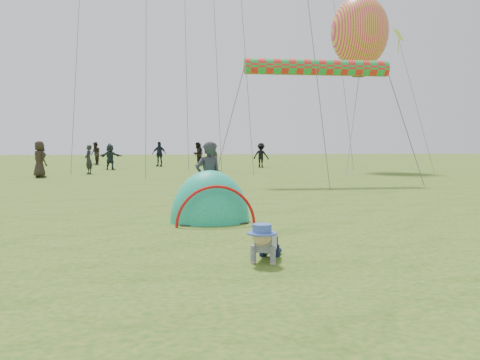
{
  "coord_description": "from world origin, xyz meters",
  "views": [
    {
      "loc": [
        -1.79,
        -8.12,
        1.7
      ],
      "look_at": [
        -0.37,
        1.8,
        1.0
      ],
      "focal_mm": 40.0,
      "sensor_mm": 36.0,
      "label": 1
    }
  ],
  "objects": [
    {
      "name": "crowd_person_14",
      "position": [
        -2.08,
        30.73,
        0.89
      ],
      "size": [
        1.13,
        0.77,
        1.78
      ],
      "primitive_type": "imported",
      "rotation": [
        0.0,
        0.0,
        5.93
      ],
      "color": "#191F30",
      "rests_on": "ground"
    },
    {
      "name": "standing_adult",
      "position": [
        -0.77,
        4.14,
        0.86
      ],
      "size": [
        0.73,
        0.6,
        1.73
      ],
      "primitive_type": "imported",
      "rotation": [
        0.0,
        0.0,
        3.48
      ],
      "color": "#2D2E33",
      "rests_on": "ground"
    },
    {
      "name": "crowd_person_12",
      "position": [
        -5.82,
        21.81,
        0.79
      ],
      "size": [
        0.47,
        0.63,
        1.58
      ],
      "primitive_type": "imported",
      "rotation": [
        0.0,
        0.0,
        4.54
      ],
      "color": "#232329",
      "rests_on": "ground"
    },
    {
      "name": "crowd_person_8",
      "position": [
        1.23,
        36.76,
        0.83
      ],
      "size": [
        0.78,
        1.05,
        1.65
      ],
      "primitive_type": "imported",
      "rotation": [
        0.0,
        0.0,
        5.15
      ],
      "color": "#2B3C4C",
      "rests_on": "ground"
    },
    {
      "name": "rainbow_tube_kite",
      "position": [
        4.43,
        13.14,
        4.75
      ],
      "size": [
        5.95,
        0.64,
        0.64
      ],
      "primitive_type": "cylinder",
      "rotation": [
        0.0,
        1.57,
        0.0
      ],
      "color": "red"
    },
    {
      "name": "crowd_person_3",
      "position": [
        1.25,
        24.69,
        0.85
      ],
      "size": [
        1.06,
        1.26,
        1.7
      ],
      "primitive_type": "imported",
      "rotation": [
        0.0,
        0.0,
        4.24
      ],
      "color": "#27282D",
      "rests_on": "ground"
    },
    {
      "name": "crowd_person_4",
      "position": [
        -7.77,
        19.06,
        0.89
      ],
      "size": [
        1.01,
        1.03,
        1.79
      ],
      "primitive_type": "imported",
      "rotation": [
        0.0,
        0.0,
        2.31
      ],
      "color": "black",
      "rests_on": "ground"
    },
    {
      "name": "crowd_person_0",
      "position": [
        -6.23,
        37.65,
        0.83
      ],
      "size": [
        0.67,
        0.51,
        1.65
      ],
      "primitive_type": "imported",
      "rotation": [
        0.0,
        0.0,
        2.94
      ],
      "color": "#262730",
      "rests_on": "ground"
    },
    {
      "name": "popup_tent",
      "position": [
        -0.81,
        3.3,
        0.0
      ],
      "size": [
        1.87,
        1.6,
        2.23
      ],
      "primitive_type": "ellipsoid",
      "rotation": [
        0.0,
        0.0,
        0.11
      ],
      "color": "#099B50",
      "rests_on": "ground"
    },
    {
      "name": "crowd_person_7",
      "position": [
        -6.94,
        34.05,
        0.88
      ],
      "size": [
        0.98,
        1.06,
        1.76
      ],
      "primitive_type": "imported",
      "rotation": [
        0.0,
        0.0,
        5.18
      ],
      "color": "#2A221D",
      "rests_on": "ground"
    },
    {
      "name": "crowd_person_9",
      "position": [
        4.87,
        28.05,
        0.84
      ],
      "size": [
        1.25,
        1.02,
        1.68
      ],
      "primitive_type": "imported",
      "rotation": [
        0.0,
        0.0,
        2.7
      ],
      "color": "black",
      "rests_on": "ground"
    },
    {
      "name": "crowd_person_13",
      "position": [
        0.71,
        31.5,
        0.87
      ],
      "size": [
        1.05,
        1.07,
        1.74
      ],
      "primitive_type": "imported",
      "rotation": [
        0.0,
        0.0,
        4.01
      ],
      "color": "black",
      "rests_on": "ground"
    },
    {
      "name": "ground",
      "position": [
        0.0,
        0.0,
        0.0
      ],
      "size": [
        140.0,
        140.0,
        0.0
      ],
      "primitive_type": "plane",
      "color": "#225413"
    },
    {
      "name": "balloon_kite",
      "position": [
        9.98,
        23.16,
        8.09
      ],
      "size": [
        3.43,
        3.43,
        4.81
      ],
      "primitive_type": null,
      "color": "yellow"
    },
    {
      "name": "crowd_person_5",
      "position": [
        -5.11,
        26.4,
        0.8
      ],
      "size": [
        1.57,
        0.91,
        1.61
      ],
      "primitive_type": "imported",
      "rotation": [
        0.0,
        0.0,
        2.83
      ],
      "color": "#233036",
      "rests_on": "ground"
    },
    {
      "name": "crawling_toddler",
      "position": [
        -0.37,
        -0.7,
        0.29
      ],
      "size": [
        0.78,
        0.91,
        0.59
      ],
      "primitive_type": null,
      "rotation": [
        0.0,
        0.0,
        -0.38
      ],
      "color": "black",
      "rests_on": "ground"
    },
    {
      "name": "diamond_kite_2",
      "position": [
        13.34,
        25.08,
        8.66
      ],
      "size": [
        0.99,
        0.99,
        0.81
      ],
      "primitive_type": "plane",
      "rotation": [
        1.05,
        0.0,
        0.79
      ],
      "color": "#B8E028"
    }
  ]
}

